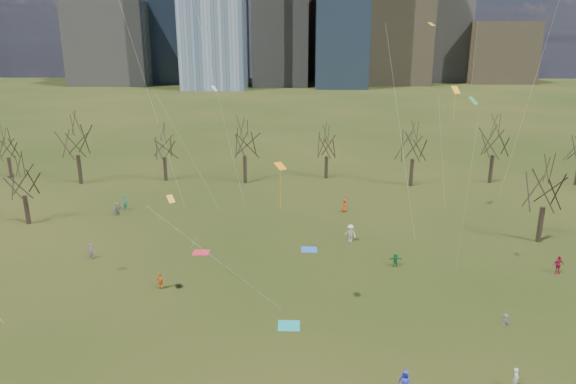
{
  "coord_description": "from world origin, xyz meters",
  "views": [
    {
      "loc": [
        1.13,
        -32.5,
        20.31
      ],
      "look_at": [
        0.0,
        12.0,
        7.0
      ],
      "focal_mm": 32.0,
      "sensor_mm": 36.0,
      "label": 1
    }
  ],
  "objects_px": {
    "blanket_teal": "(289,326)",
    "person_4": "(161,281)",
    "person_1": "(516,379)",
    "blanket_crimson": "(201,252)",
    "person_0": "(405,382)",
    "blanket_navy": "(309,249)"
  },
  "relations": [
    {
      "from": "blanket_teal",
      "to": "blanket_navy",
      "type": "distance_m",
      "value": 14.44
    },
    {
      "from": "person_4",
      "to": "person_0",
      "type": "bearing_deg",
      "value": 170.98
    },
    {
      "from": "person_1",
      "to": "person_0",
      "type": "bearing_deg",
      "value": 127.01
    },
    {
      "from": "blanket_navy",
      "to": "person_1",
      "type": "height_order",
      "value": "person_1"
    },
    {
      "from": "person_0",
      "to": "blanket_teal",
      "type": "bearing_deg",
      "value": 154.96
    },
    {
      "from": "person_1",
      "to": "person_4",
      "type": "distance_m",
      "value": 27.69
    },
    {
      "from": "blanket_teal",
      "to": "person_4",
      "type": "xyz_separation_m",
      "value": [
        -10.98,
        5.58,
        0.69
      ]
    },
    {
      "from": "blanket_teal",
      "to": "person_1",
      "type": "relative_size",
      "value": 1.09
    },
    {
      "from": "person_0",
      "to": "person_1",
      "type": "height_order",
      "value": "person_0"
    },
    {
      "from": "blanket_teal",
      "to": "blanket_navy",
      "type": "xyz_separation_m",
      "value": [
        1.7,
        14.34,
        0.0
      ]
    },
    {
      "from": "person_0",
      "to": "person_4",
      "type": "height_order",
      "value": "person_0"
    },
    {
      "from": "blanket_crimson",
      "to": "person_4",
      "type": "relative_size",
      "value": 1.14
    },
    {
      "from": "person_0",
      "to": "person_1",
      "type": "bearing_deg",
      "value": 26.14
    },
    {
      "from": "blanket_crimson",
      "to": "person_4",
      "type": "height_order",
      "value": "person_4"
    },
    {
      "from": "person_0",
      "to": "person_1",
      "type": "xyz_separation_m",
      "value": [
        6.75,
        0.57,
        -0.08
      ]
    },
    {
      "from": "blanket_teal",
      "to": "blanket_crimson",
      "type": "height_order",
      "value": "same"
    },
    {
      "from": "person_0",
      "to": "person_4",
      "type": "xyz_separation_m",
      "value": [
        -18.02,
        12.95,
        -0.1
      ]
    },
    {
      "from": "blanket_crimson",
      "to": "person_1",
      "type": "bearing_deg",
      "value": -41.38
    },
    {
      "from": "person_1",
      "to": "blanket_teal",
      "type": "bearing_deg",
      "value": 95.91
    },
    {
      "from": "blanket_crimson",
      "to": "person_0",
      "type": "distance_m",
      "value": 26.21
    },
    {
      "from": "person_0",
      "to": "person_4",
      "type": "bearing_deg",
      "value": 165.57
    },
    {
      "from": "blanket_teal",
      "to": "person_1",
      "type": "xyz_separation_m",
      "value": [
        13.79,
        -6.8,
        0.72
      ]
    }
  ]
}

